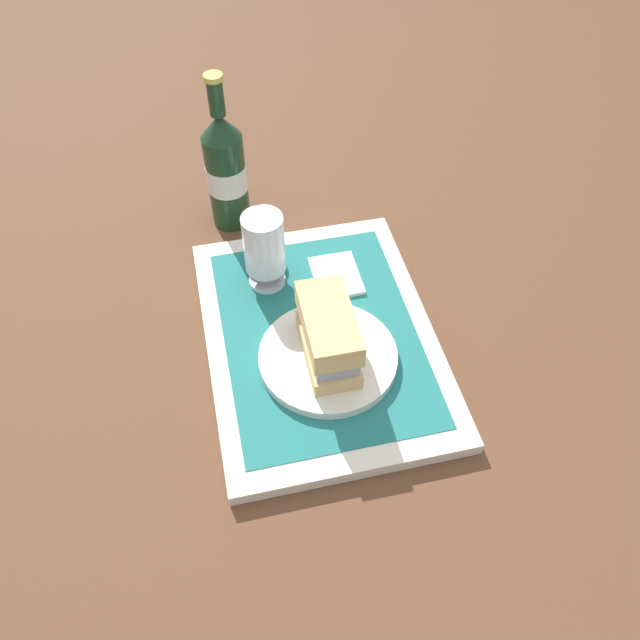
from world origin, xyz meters
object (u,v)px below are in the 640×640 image
at_px(beer_glass, 264,248).
at_px(plate, 330,357).
at_px(beer_bottle, 226,170).
at_px(sandwich, 330,332).

bearing_deg(beer_glass, plate, -160.56).
distance_m(plate, beer_bottle, 0.36).
bearing_deg(beer_glass, sandwich, -160.18).
distance_m(plate, beer_glass, 0.19).
bearing_deg(plate, beer_glass, 19.44).
bearing_deg(beer_bottle, beer_glass, -169.83).
height_order(sandwich, beer_bottle, beer_bottle).
relative_size(sandwich, beer_bottle, 0.50).
relative_size(plate, sandwich, 1.42).
height_order(plate, beer_bottle, beer_bottle).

